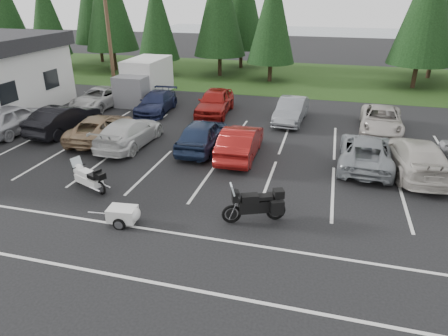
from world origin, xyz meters
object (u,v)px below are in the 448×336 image
Objects in this scene: car_far_1 at (156,103)px; car_near_7 at (416,157)px; car_near_4 at (203,134)px; car_near_6 at (366,152)px; box_truck at (142,81)px; car_far_2 at (215,102)px; cargo_trailer at (123,216)px; car_near_0 at (13,119)px; car_near_5 at (240,142)px; touring_motorcycle at (88,175)px; car_near_2 at (101,128)px; utility_pole at (109,34)px; car_far_4 at (381,120)px; car_far_3 at (291,110)px; car_near_3 at (129,132)px; car_near_1 at (64,119)px; car_far_0 at (99,98)px; adventure_motorcycle at (254,202)px.

car_near_7 is at bearing -25.82° from car_far_1.
car_near_4 is 7.97m from car_near_6.
car_near_4 is at bearing -48.59° from box_truck.
cargo_trailer is (0.65, -13.88, -0.50)m from car_far_2.
car_near_0 reaches higher than car_near_5.
car_far_2 is (10.09, 6.61, -0.01)m from car_near_0.
touring_motorcycle is at bearing 42.72° from car_near_5.
cargo_trailer is (5.28, -7.54, -0.36)m from car_near_2.
utility_pole is 12.71m from car_near_4.
car_far_4 reaches higher than cargo_trailer.
car_far_1 is at bearing -174.19° from car_far_3.
car_near_5 is (2.10, -0.52, -0.03)m from car_near_4.
car_near_3 is at bearing 109.28° from cargo_trailer.
utility_pole is at bearing -78.29° from car_near_1.
touring_motorcycle is (-3.12, -5.59, -0.16)m from car_near_4.
utility_pole is at bearing -100.47° from car_near_0.
car_near_7 is 1.21× the size of car_far_3.
car_near_5 is (9.38, -8.77, -0.69)m from box_truck.
car_near_0 is at bearing 169.33° from touring_motorcycle.
box_truck is at bearing 55.48° from car_far_0.
car_far_1 is 1.81× the size of adventure_motorcycle.
car_near_6 is (7.97, -0.11, -0.09)m from car_near_4.
car_near_7 is 1.16× the size of car_far_1.
utility_pole is 13.88m from car_far_3.
car_near_3 is 3.50× the size of cargo_trailer.
car_near_2 is at bearing -79.85° from box_truck.
utility_pole is at bearing -40.73° from car_near_4.
car_far_0 is at bearing -47.40° from car_near_3.
car_far_1 is at bearing 121.72° from touring_motorcycle.
car_far_4 is at bearing 42.85° from adventure_motorcycle.
car_near_6 is 2.10m from car_near_7.
utility_pole is at bearing 110.20° from adventure_motorcycle.
utility_pole is 3.53× the size of adventure_motorcycle.
car_near_6 is 1.99× the size of adventure_motorcycle.
box_truck reaches higher than cargo_trailer.
touring_motorcycle is at bearing 137.29° from car_near_1.
car_near_2 is at bearing 118.99° from cargo_trailer.
car_near_5 is 7.49m from car_far_2.
cargo_trailer is 4.65m from adventure_motorcycle.
car_far_0 is at bearing -175.47° from car_far_3.
car_near_0 is 16.27m from adventure_motorcycle.
car_near_0 is at bearing -114.67° from box_truck.
car_near_3 is 0.98× the size of car_near_6.
car_near_0 reaches higher than car_near_6.
car_near_1 reaches higher than touring_motorcycle.
cargo_trailer is (8.87, -13.37, -0.34)m from car_far_0.
touring_motorcycle is (2.66, -5.48, -0.05)m from car_near_2.
car_near_5 reaches higher than car_near_6.
car_near_3 is 1.00× the size of car_far_4.
car_near_7 is 12.84m from cargo_trailer.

